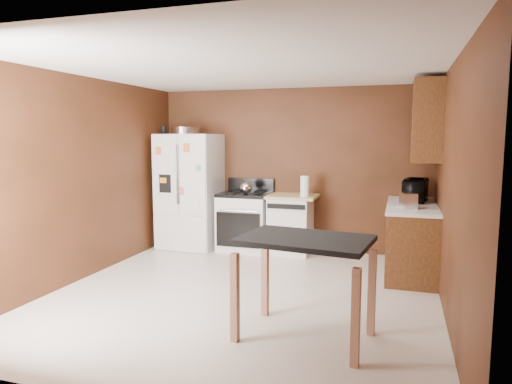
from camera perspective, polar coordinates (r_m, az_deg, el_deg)
The scene contains 18 objects.
floor at distance 5.26m, azimuth -1.57°, elevation -12.66°, with size 4.50×4.50×0.00m, color beige.
ceiling at distance 5.01m, azimuth -1.67°, elevation 15.39°, with size 4.50×4.50×0.00m, color white.
wall_back at distance 7.14m, azimuth 4.35°, elevation 2.82°, with size 4.20×4.20×0.00m, color #572816.
wall_front at distance 2.97m, azimuth -16.09°, elevation -3.37°, with size 4.20×4.20×0.00m, color #572816.
wall_left at distance 6.01m, azimuth -20.91°, elevation 1.58°, with size 4.50×4.50×0.00m, color #572816.
wall_right at distance 4.73m, azimuth 23.17°, elevation 0.12°, with size 4.50×4.50×0.00m, color #572816.
roasting_pan at distance 7.26m, azimuth -8.79°, elevation 7.60°, with size 0.43×0.43×0.11m, color silver.
pen_cup at distance 7.41m, azimuth -11.49°, elevation 7.59°, with size 0.08×0.08×0.13m, color black.
kettle at distance 6.90m, azimuth -1.29°, elevation 0.53°, with size 0.18×0.18×0.18m, color silver.
paper_towel at distance 6.67m, azimuth 6.12°, elevation 0.71°, with size 0.13×0.13×0.30m, color white.
green_canister at distance 6.86m, azimuth 6.30°, elevation 0.06°, with size 0.10×0.10×0.11m, color #46B861.
toaster at distance 5.84m, azimuth 18.50°, elevation -0.99°, with size 0.16×0.26×0.19m, color silver.
microwave at distance 6.44m, azimuth 19.29°, elevation 0.09°, with size 0.50×0.34×0.28m, color black.
refrigerator at distance 7.33m, azimuth -8.27°, elevation 0.12°, with size 0.90×0.80×1.80m.
gas_range at distance 7.10m, azimuth -1.36°, elevation -3.60°, with size 0.76×0.68×1.10m.
dishwasher at distance 6.93m, azimuth 4.36°, elevation -3.96°, with size 0.78×0.63×0.89m.
right_cabinets at distance 6.22m, azimuth 19.33°, elevation -1.36°, with size 0.63×1.58×2.45m.
island at distance 4.00m, azimuth 6.16°, elevation -7.75°, with size 1.18×0.86×0.91m.
Camera 1 is at (1.63, -4.68, 1.77)m, focal length 32.00 mm.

